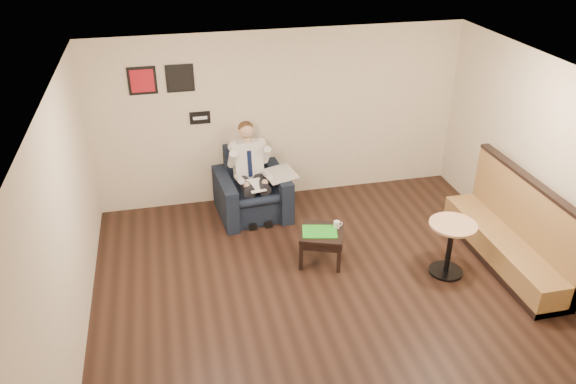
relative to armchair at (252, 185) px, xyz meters
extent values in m
plane|color=black|center=(0.61, -2.42, -0.52)|extent=(6.00, 6.00, 0.00)
cube|color=beige|center=(0.61, 0.58, 0.88)|extent=(6.00, 0.02, 2.80)
cube|color=beige|center=(-2.39, -2.42, 0.88)|extent=(0.02, 6.00, 2.80)
cube|color=beige|center=(3.61, -2.42, 0.88)|extent=(0.02, 6.00, 2.80)
cube|color=white|center=(0.61, -2.42, 2.28)|extent=(6.00, 6.00, 0.02)
cube|color=black|center=(-0.69, 0.56, 0.98)|extent=(0.32, 0.02, 0.20)
cube|color=#B21521|center=(-1.49, 0.56, 1.63)|extent=(0.42, 0.03, 0.42)
cube|color=black|center=(-0.94, 0.56, 1.63)|extent=(0.42, 0.03, 0.42)
cube|color=black|center=(0.00, 0.00, 0.00)|extent=(1.16, 1.16, 1.04)
cube|color=white|center=(0.02, -0.25, 0.12)|extent=(0.29, 0.37, 0.01)
cube|color=silver|center=(0.44, -0.07, 0.19)|extent=(0.53, 0.62, 0.01)
cube|color=black|center=(0.73, -1.49, -0.28)|extent=(0.75, 0.75, 0.47)
cube|color=green|center=(0.69, -1.50, -0.04)|extent=(0.54, 0.44, 0.01)
cylinder|color=white|center=(0.95, -1.44, 0.01)|extent=(0.11, 0.11, 0.10)
cube|color=black|center=(0.84, -1.35, -0.04)|extent=(0.16, 0.14, 0.01)
cube|color=olive|center=(3.20, -2.10, 0.10)|extent=(0.58, 2.44, 1.25)
cylinder|color=tan|center=(2.31, -2.16, -0.13)|extent=(0.82, 0.82, 0.78)
camera|label=1|loc=(-1.21, -7.77, 4.13)|focal=35.00mm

